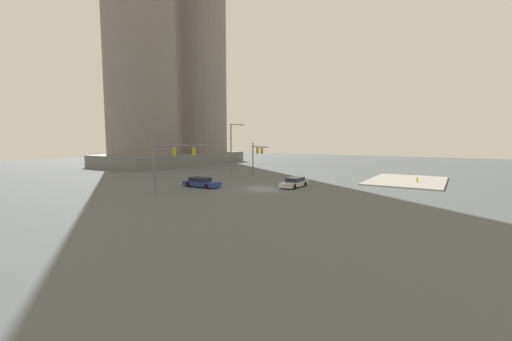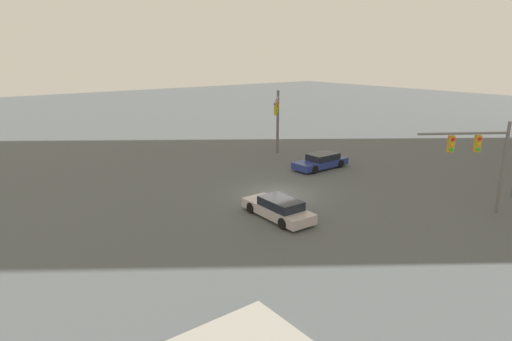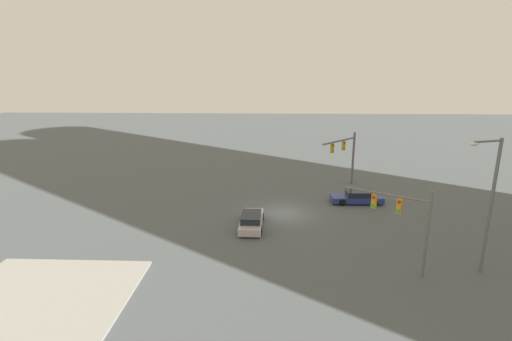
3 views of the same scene
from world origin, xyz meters
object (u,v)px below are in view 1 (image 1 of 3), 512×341
object	(u,v)px
traffic_signal_near_corner	(257,153)
traffic_signal_opposite_side	(169,158)
streetlamp_curved_arm	(232,146)
fire_hydrant_on_curb	(417,180)
sedan_car_waiting_far	(294,183)
sedan_car_approaching	(201,183)

from	to	relation	value
traffic_signal_near_corner	traffic_signal_opposite_side	xyz separation A→B (m)	(-18.08, 0.07, 0.24)
streetlamp_curved_arm	fire_hydrant_on_curb	xyz separation A→B (m)	(5.50, -27.24, -4.44)
traffic_signal_opposite_side	sedan_car_waiting_far	bearing A→B (deg)	3.03
sedan_car_approaching	fire_hydrant_on_curb	size ratio (longest dim) A/B	6.91
traffic_signal_opposite_side	sedan_car_waiting_far	size ratio (longest dim) A/B	1.22
traffic_signal_near_corner	streetlamp_curved_arm	xyz separation A→B (m)	(0.22, 4.94, 1.17)
sedan_car_waiting_far	fire_hydrant_on_curb	distance (m)	17.54
fire_hydrant_on_curb	streetlamp_curved_arm	bearing A→B (deg)	101.41
streetlamp_curved_arm	traffic_signal_near_corner	bearing A→B (deg)	-22.20
traffic_signal_near_corner	sedan_car_approaching	world-z (taller)	traffic_signal_near_corner
traffic_signal_near_corner	streetlamp_curved_arm	bearing A→B (deg)	-149.68
streetlamp_curved_arm	fire_hydrant_on_curb	world-z (taller)	streetlamp_curved_arm
traffic_signal_near_corner	streetlamp_curved_arm	world-z (taller)	streetlamp_curved_arm
streetlamp_curved_arm	sedan_car_approaching	bearing A→B (deg)	-89.89
traffic_signal_near_corner	streetlamp_curved_arm	size ratio (longest dim) A/B	0.64
traffic_signal_opposite_side	streetlamp_curved_arm	distance (m)	18.96
traffic_signal_opposite_side	sedan_car_approaching	bearing A→B (deg)	45.20
sedan_car_waiting_far	fire_hydrant_on_curb	size ratio (longest dim) A/B	6.80
traffic_signal_opposite_side	sedan_car_approaching	distance (m)	6.41
sedan_car_waiting_far	sedan_car_approaching	bearing A→B (deg)	-56.30
traffic_signal_near_corner	sedan_car_approaching	bearing A→B (deg)	-58.53
sedan_car_approaching	traffic_signal_near_corner	bearing A→B (deg)	87.97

